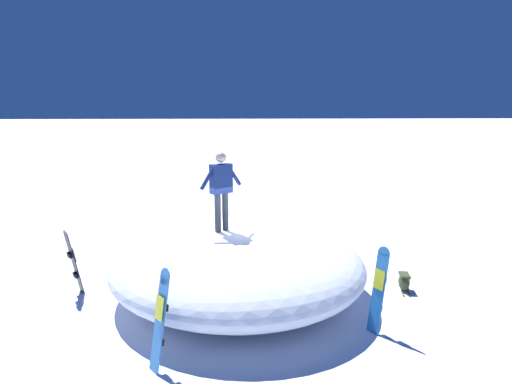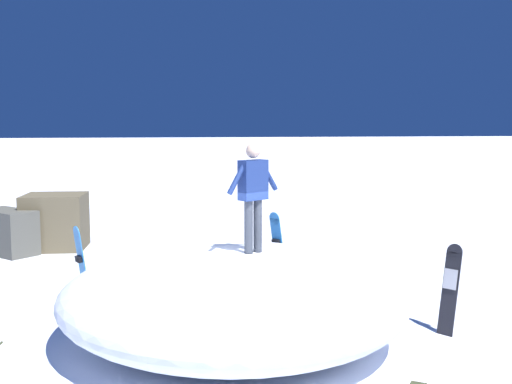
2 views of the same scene
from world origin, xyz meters
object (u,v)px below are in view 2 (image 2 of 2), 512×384
(snowboard_primary_upright, at_px, (82,268))
(snowboard_tertiary_upright, at_px, (278,250))
(snowboarder_standing, at_px, (253,189))
(snowboard_secondary_upright, at_px, (450,288))

(snowboard_primary_upright, distance_m, snowboard_tertiary_upright, 4.07)
(snowboarder_standing, bearing_deg, snowboard_secondary_upright, -91.86)
(snowboarder_standing, distance_m, snowboard_tertiary_upright, 3.48)
(snowboard_tertiary_upright, bearing_deg, snowboarder_standing, 162.37)
(snowboarder_standing, height_order, snowboard_primary_upright, snowboarder_standing)
(snowboard_primary_upright, height_order, snowboard_tertiary_upright, snowboard_tertiary_upright)
(snowboarder_standing, distance_m, snowboard_secondary_upright, 3.81)
(snowboard_primary_upright, xyz_separation_m, snowboard_tertiary_upright, (1.02, -3.94, 0.02))
(snowboarder_standing, xyz_separation_m, snowboard_secondary_upright, (-0.11, -3.39, -1.74))
(snowboard_primary_upright, height_order, snowboard_secondary_upright, snowboard_primary_upright)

